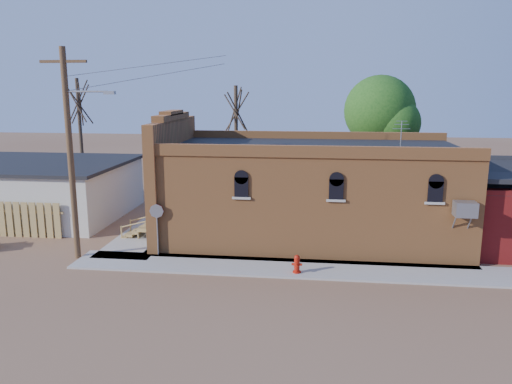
# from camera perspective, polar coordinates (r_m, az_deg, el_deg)

# --- Properties ---
(ground) EXTENTS (120.00, 120.00, 0.00)m
(ground) POSITION_cam_1_polar(r_m,az_deg,el_deg) (20.16, 0.38, -9.55)
(ground) COLOR brown
(ground) RESTS_ON ground
(sidewalk_south) EXTENTS (19.00, 2.20, 0.08)m
(sidewalk_south) POSITION_cam_1_polar(r_m,az_deg,el_deg) (20.88, 4.81, -8.70)
(sidewalk_south) COLOR #9E9991
(sidewalk_south) RESTS_ON ground
(sidewalk_west) EXTENTS (2.60, 10.00, 0.08)m
(sidewalk_west) POSITION_cam_1_polar(r_m,az_deg,el_deg) (27.06, -11.54, -4.09)
(sidewalk_west) COLOR #9E9991
(sidewalk_west) RESTS_ON ground
(brick_bar) EXTENTS (16.40, 7.97, 6.30)m
(brick_bar) POSITION_cam_1_polar(r_m,az_deg,el_deg) (24.67, 5.65, 0.05)
(brick_bar) COLOR #C2743B
(brick_bar) RESTS_ON ground
(wood_fence) EXTENTS (5.20, 0.10, 1.80)m
(wood_fence) POSITION_cam_1_polar(r_m,az_deg,el_deg) (27.72, -25.95, -2.84)
(wood_fence) COLOR #A08448
(wood_fence) RESTS_ON ground
(utility_pole) EXTENTS (3.12, 0.26, 9.00)m
(utility_pole) POSITION_cam_1_polar(r_m,az_deg,el_deg) (22.50, -20.37, 4.52)
(utility_pole) COLOR #482B1C
(utility_pole) RESTS_ON ground
(tree_bare_near) EXTENTS (2.80, 2.80, 7.65)m
(tree_bare_near) POSITION_cam_1_polar(r_m,az_deg,el_deg) (32.10, -2.31, 9.34)
(tree_bare_near) COLOR #423026
(tree_bare_near) RESTS_ON ground
(tree_bare_far) EXTENTS (2.80, 2.80, 8.16)m
(tree_bare_far) POSITION_cam_1_polar(r_m,az_deg,el_deg) (36.43, -19.64, 9.59)
(tree_bare_far) COLOR #423026
(tree_bare_far) RESTS_ON ground
(tree_leafy) EXTENTS (4.40, 4.40, 8.15)m
(tree_leafy) POSITION_cam_1_polar(r_m,az_deg,el_deg) (32.42, 13.95, 8.98)
(tree_leafy) COLOR #423026
(tree_leafy) RESTS_ON ground
(fire_hydrant) EXTENTS (0.42, 0.40, 0.74)m
(fire_hydrant) POSITION_cam_1_polar(r_m,az_deg,el_deg) (20.20, 4.70, -8.19)
(fire_hydrant) COLOR #A01609
(fire_hydrant) RESTS_ON sidewalk_south
(stop_sign) EXTENTS (0.63, 0.12, 2.31)m
(stop_sign) POSITION_cam_1_polar(r_m,az_deg,el_deg) (22.26, -11.27, -2.70)
(stop_sign) COLOR gray
(stop_sign) RESTS_ON sidewalk_south
(trash_barrel) EXTENTS (0.61, 0.61, 0.73)m
(trash_barrel) POSITION_cam_1_polar(r_m,az_deg,el_deg) (24.69, -10.92, -4.63)
(trash_barrel) COLOR navy
(trash_barrel) RESTS_ON sidewalk_west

